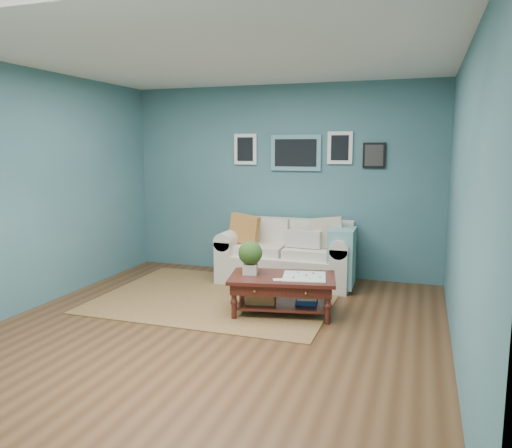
% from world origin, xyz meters
% --- Properties ---
extents(room_shell, '(5.00, 5.02, 2.70)m').
position_xyz_m(room_shell, '(0.01, 0.06, 1.36)').
color(room_shell, brown).
rests_on(room_shell, ground).
extents(area_rug, '(2.79, 2.23, 0.01)m').
position_xyz_m(area_rug, '(-0.39, 1.05, 0.01)').
color(area_rug, brown).
rests_on(area_rug, ground).
extents(loveseat, '(1.83, 0.83, 0.94)m').
position_xyz_m(loveseat, '(0.29, 2.02, 0.38)').
color(loveseat, white).
rests_on(loveseat, ground).
extents(coffee_table, '(1.25, 0.87, 0.80)m').
position_xyz_m(coffee_table, '(0.45, 0.72, 0.36)').
color(coffee_table, '#34140E').
rests_on(coffee_table, ground).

